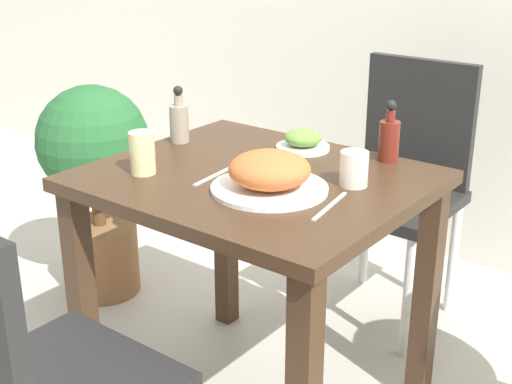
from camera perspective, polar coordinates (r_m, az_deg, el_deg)
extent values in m
cube|color=#3D2819|center=(1.88, 0.00, 0.91)|extent=(0.84, 0.73, 0.04)
cube|color=#3D2819|center=(2.07, -13.70, -8.77)|extent=(0.06, 0.06, 0.69)
cube|color=#3D2819|center=(2.46, -2.43, -3.22)|extent=(0.06, 0.06, 0.69)
cube|color=#3D2819|center=(2.11, 13.45, -8.22)|extent=(0.06, 0.06, 0.69)
cube|color=black|center=(2.49, 10.58, -0.70)|extent=(0.42, 0.42, 0.04)
cube|color=black|center=(2.58, 12.92, 5.53)|extent=(0.40, 0.04, 0.44)
cylinder|color=white|center=(2.52, 4.68, -5.93)|extent=(0.03, 0.03, 0.43)
cylinder|color=white|center=(2.37, 12.05, -8.23)|extent=(0.03, 0.03, 0.43)
cylinder|color=white|center=(2.80, 8.72, -3.23)|extent=(0.03, 0.03, 0.43)
cylinder|color=white|center=(2.67, 15.48, -5.10)|extent=(0.03, 0.03, 0.43)
cylinder|color=white|center=(1.76, 1.08, 0.28)|extent=(0.29, 0.29, 0.01)
ellipsoid|color=#CC6633|center=(1.74, 1.09, 1.81)|extent=(0.20, 0.20, 0.09)
cylinder|color=white|center=(2.08, 3.77, 3.57)|extent=(0.16, 0.16, 0.01)
ellipsoid|color=olive|center=(2.07, 3.79, 4.35)|extent=(0.11, 0.11, 0.05)
cylinder|color=silver|center=(1.80, 7.85, 1.86)|extent=(0.07, 0.07, 0.09)
cylinder|color=beige|center=(1.89, -9.08, 3.11)|extent=(0.07, 0.07, 0.11)
cylinder|color=gray|center=(2.15, -6.16, 5.44)|extent=(0.06, 0.06, 0.11)
cylinder|color=gray|center=(2.13, -6.23, 7.29)|extent=(0.03, 0.03, 0.03)
sphere|color=black|center=(2.12, -6.26, 8.07)|extent=(0.03, 0.03, 0.03)
cylinder|color=maroon|center=(2.00, 10.59, 4.02)|extent=(0.06, 0.06, 0.11)
cylinder|color=maroon|center=(1.98, 10.72, 5.99)|extent=(0.03, 0.03, 0.03)
sphere|color=black|center=(1.97, 10.78, 6.83)|extent=(0.03, 0.03, 0.03)
cube|color=silver|center=(1.86, -3.27, 1.35)|extent=(0.03, 0.19, 0.00)
cube|color=silver|center=(1.67, 5.93, -1.14)|extent=(0.04, 0.19, 0.00)
cylinder|color=brown|center=(2.81, -12.16, -5.13)|extent=(0.27, 0.27, 0.28)
cylinder|color=brown|center=(2.73, -12.48, -1.34)|extent=(0.05, 0.05, 0.12)
sphere|color=#235B2D|center=(2.64, -12.93, 3.98)|extent=(0.41, 0.41, 0.41)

